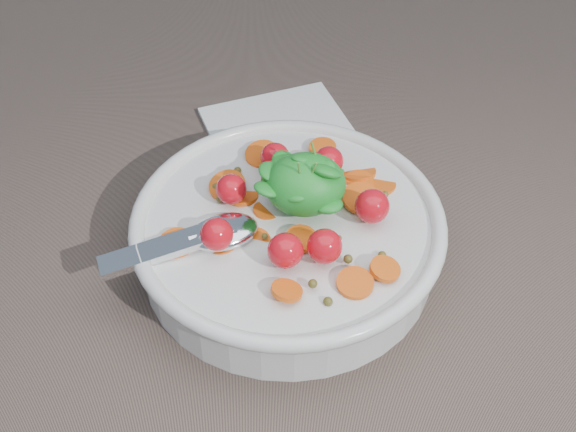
{
  "coord_description": "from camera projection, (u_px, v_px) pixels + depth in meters",
  "views": [
    {
      "loc": [
        -0.03,
        -0.45,
        0.5
      ],
      "look_at": [
        -0.02,
        -0.0,
        0.06
      ],
      "focal_mm": 45.0,
      "sensor_mm": 36.0,
      "label": 1
    }
  ],
  "objects": [
    {
      "name": "napkin",
      "position": [
        280.0,
        130.0,
        0.8
      ],
      "size": [
        0.19,
        0.17,
        0.01
      ],
      "primitive_type": "cube",
      "rotation": [
        0.0,
        0.0,
        0.31
      ],
      "color": "white",
      "rests_on": "ground"
    },
    {
      "name": "ground",
      "position": [
        306.0,
        255.0,
        0.67
      ],
      "size": [
        6.0,
        6.0,
        0.0
      ],
      "primitive_type": "plane",
      "color": "#756054",
      "rests_on": "ground"
    },
    {
      "name": "bowl",
      "position": [
        288.0,
        234.0,
        0.65
      ],
      "size": [
        0.3,
        0.28,
        0.12
      ],
      "color": "silver",
      "rests_on": "ground"
    }
  ]
}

